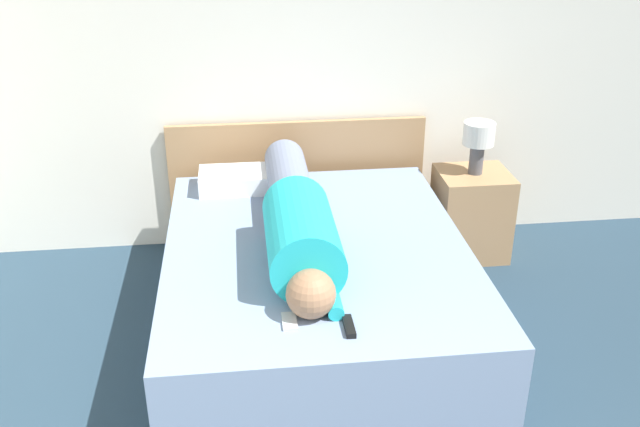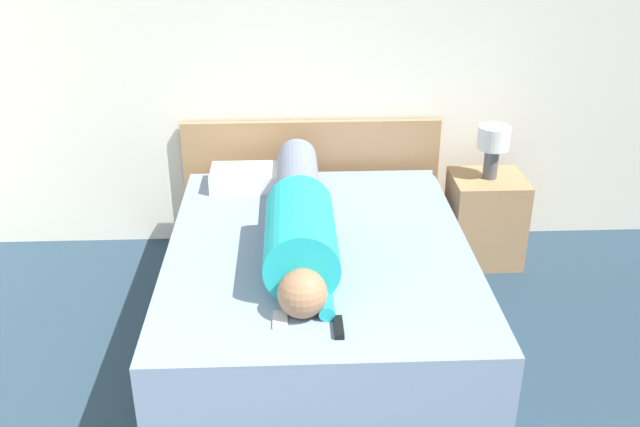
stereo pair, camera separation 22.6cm
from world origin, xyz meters
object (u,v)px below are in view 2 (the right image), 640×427
(table_lamp, at_px, (493,143))
(person_lying, at_px, (300,219))
(pillow_near_headboard, at_px, (255,178))
(tv_remote, at_px, (339,327))
(bed, at_px, (319,290))
(nightstand, at_px, (485,219))
(cell_phone, at_px, (280,320))

(table_lamp, bearing_deg, person_lying, -146.52)
(pillow_near_headboard, bearing_deg, tv_remote, -75.21)
(bed, bearing_deg, nightstand, 35.77)
(nightstand, height_order, cell_phone, nightstand)
(tv_remote, bearing_deg, table_lamp, 56.04)
(bed, xyz_separation_m, table_lamp, (1.09, 0.79, 0.52))
(nightstand, relative_size, cell_phone, 4.38)
(nightstand, bearing_deg, tv_remote, -123.96)
(table_lamp, bearing_deg, tv_remote, -123.96)
(pillow_near_headboard, xyz_separation_m, cell_phone, (0.16, -1.46, -0.05))
(table_lamp, bearing_deg, bed, -144.23)
(person_lying, bearing_deg, table_lamp, 33.48)
(tv_remote, bearing_deg, bed, 93.82)
(person_lying, bearing_deg, cell_phone, -98.12)
(cell_phone, bearing_deg, person_lying, 81.88)
(table_lamp, bearing_deg, pillow_near_headboard, -179.56)
(bed, distance_m, person_lying, 0.43)
(person_lying, xyz_separation_m, cell_phone, (-0.10, -0.69, -0.14))
(person_lying, bearing_deg, tv_remote, -79.05)
(pillow_near_headboard, height_order, cell_phone, pillow_near_headboard)
(table_lamp, bearing_deg, nightstand, -90.00)
(nightstand, bearing_deg, cell_phone, -131.17)
(pillow_near_headboard, bearing_deg, nightstand, 0.44)
(bed, xyz_separation_m, tv_remote, (0.05, -0.76, 0.28))
(person_lying, bearing_deg, nightstand, 33.48)
(bed, relative_size, person_lying, 1.17)
(table_lamp, distance_m, person_lying, 1.43)
(bed, relative_size, cell_phone, 15.25)
(pillow_near_headboard, relative_size, cell_phone, 4.12)
(person_lying, relative_size, pillow_near_headboard, 3.16)
(pillow_near_headboard, bearing_deg, person_lying, -71.58)
(bed, relative_size, pillow_near_headboard, 3.70)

